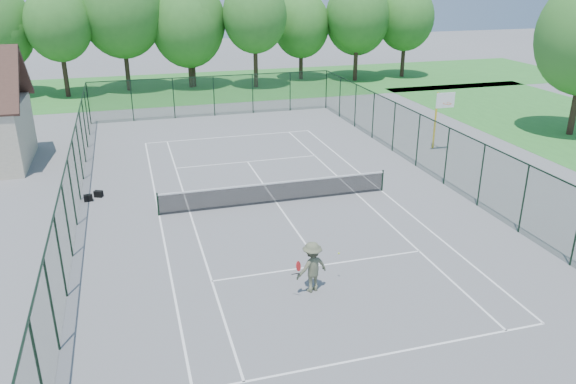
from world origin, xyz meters
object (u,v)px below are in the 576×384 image
tennis_net (276,191)px  sports_bag_a (88,198)px  basketball_goal (441,109)px  tennis_player (312,267)px

tennis_net → sports_bag_a: (-8.62, 2.70, -0.41)m
tennis_net → basketball_goal: bearing=24.5°
tennis_net → basketball_goal: basketball_goal is taller
tennis_net → tennis_player: bearing=-96.3°
tennis_player → sports_bag_a: bearing=125.9°
basketball_goal → tennis_player: size_ratio=1.81×
tennis_net → sports_bag_a: size_ratio=27.32×
tennis_net → tennis_player: 8.03m
tennis_player → basketball_goal: bearing=46.6°
tennis_net → sports_bag_a: 9.04m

